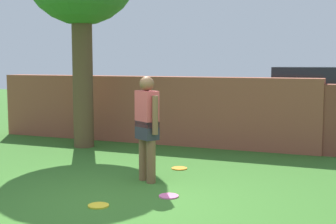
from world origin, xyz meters
The scene contains 7 objects.
ground_plane centered at (0.00, 0.00, 0.00)m, with size 40.00×40.00×0.00m, color #336623.
brick_wall centered at (-1.50, 4.44, 0.76)m, with size 7.63×0.50×1.51m, color brown.
person centered at (-0.06, 1.18, 0.90)m, with size 0.47×0.38×1.62m.
car centered at (2.04, 6.20, 0.86)m, with size 4.33×2.21×1.72m.
frisbee_yellow centered at (-0.12, -0.20, 0.01)m, with size 0.27×0.27×0.02m, color yellow.
frisbee_orange centered at (0.11, 2.15, 0.01)m, with size 0.27×0.27×0.02m, color orange.
frisbee_pink centered at (0.56, 0.53, 0.01)m, with size 0.27×0.27×0.02m, color pink.
Camera 1 is at (2.86, -5.25, 1.83)m, focal length 49.95 mm.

